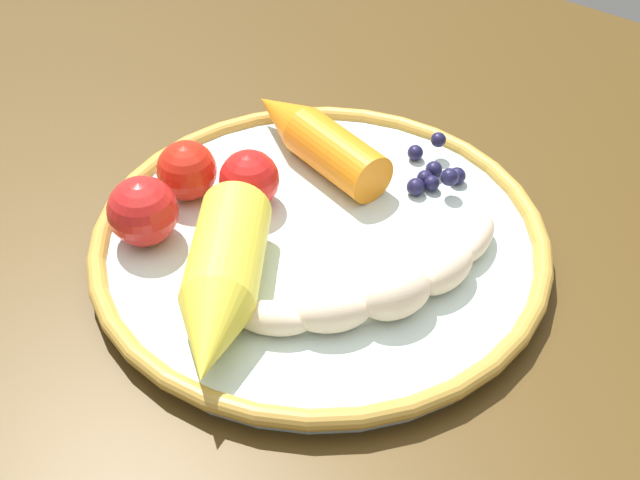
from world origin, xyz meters
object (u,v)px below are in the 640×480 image
at_px(carrot_orange, 314,137).
at_px(tomato_mid, 143,211).
at_px(blueberry_pile, 433,171).
at_px(banana, 387,286).
at_px(carrot_yellow, 220,286).
at_px(tomato_far, 249,180).
at_px(tomato_near, 187,170).
at_px(plate, 320,243).
at_px(dining_table, 309,409).

relative_size(carrot_orange, tomato_mid, 2.90).
bearing_deg(blueberry_pile, banana, -71.96).
distance_m(banana, blueberry_pile, 0.12).
xyz_separation_m(carrot_yellow, tomato_far, (-0.05, 0.08, -0.00)).
xyz_separation_m(tomato_mid, tomato_far, (0.03, 0.06, -0.00)).
bearing_deg(tomato_far, tomato_near, -156.24).
height_order(tomato_mid, tomato_far, tomato_mid).
relative_size(plate, tomato_near, 7.28).
bearing_deg(dining_table, carrot_yellow, -129.45).
relative_size(plate, tomato_far, 7.37).
height_order(carrot_orange, tomato_near, tomato_near).
bearing_deg(dining_table, carrot_orange, 124.94).
bearing_deg(tomato_near, dining_table, -13.96).
xyz_separation_m(plate, tomato_near, (-0.09, -0.01, 0.02)).
xyz_separation_m(carrot_orange, tomato_far, (-0.00, -0.06, 0.00)).
height_order(plate, banana, banana).
distance_m(plate, tomato_mid, 0.11).
distance_m(carrot_orange, tomato_mid, 0.13).
bearing_deg(blueberry_pile, tomato_mid, -126.27).
bearing_deg(blueberry_pile, tomato_far, -132.67).
bearing_deg(dining_table, plate, 118.03).
distance_m(plate, carrot_yellow, 0.09).
bearing_deg(plate, tomato_mid, -144.75).
relative_size(carrot_orange, tomato_near, 3.23).
bearing_deg(tomato_mid, tomato_far, 64.83).
distance_m(plate, tomato_far, 0.06).
xyz_separation_m(dining_table, tomato_mid, (-0.11, -0.02, 0.13)).
distance_m(blueberry_pile, tomato_far, 0.12).
bearing_deg(banana, dining_table, -148.21).
xyz_separation_m(carrot_orange, blueberry_pile, (0.08, 0.03, -0.01)).
bearing_deg(tomato_mid, banana, 15.60).
relative_size(banana, tomato_mid, 3.82).
xyz_separation_m(carrot_yellow, tomato_near, (-0.09, 0.07, -0.00)).
xyz_separation_m(carrot_yellow, tomato_mid, (-0.08, 0.02, 0.00)).
bearing_deg(tomato_far, carrot_orange, 86.30).
bearing_deg(carrot_orange, tomato_far, -93.70).
bearing_deg(carrot_orange, tomato_mid, -105.02).
height_order(plate, tomato_near, tomato_near).
xyz_separation_m(dining_table, tomato_near, (-0.12, 0.03, 0.12)).
distance_m(carrot_yellow, tomato_near, 0.11).
bearing_deg(plate, carrot_orange, 129.01).
distance_m(dining_table, carrot_orange, 0.18).
bearing_deg(dining_table, tomato_far, 150.17).
relative_size(dining_table, tomato_near, 28.24).
relative_size(dining_table, carrot_yellow, 8.15).
relative_size(plate, tomato_mid, 6.54).
bearing_deg(banana, carrot_orange, 143.33).
bearing_deg(banana, tomato_mid, -164.40).
bearing_deg(tomato_mid, carrot_yellow, -14.33).
bearing_deg(dining_table, banana, 31.79).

